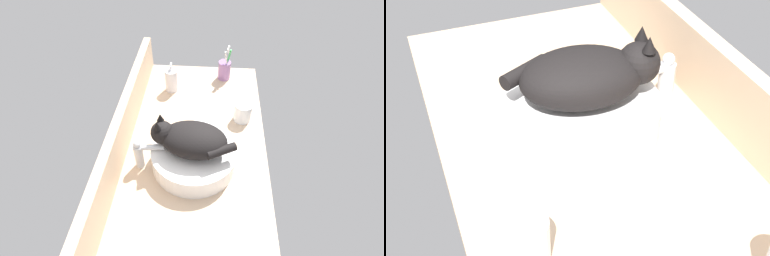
# 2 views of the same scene
# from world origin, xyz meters

# --- Properties ---
(ground_plane) EXTENTS (1.26, 0.61, 0.04)m
(ground_plane) POSITION_xyz_m (0.00, 0.00, -0.02)
(ground_plane) COLOR tan
(backsplash_panel) EXTENTS (1.26, 0.04, 0.17)m
(backsplash_panel) POSITION_xyz_m (0.00, 0.29, 0.08)
(backsplash_panel) COLOR #CCAD8C
(backsplash_panel) RESTS_ON ground_plane
(sink_basin) EXTENTS (0.33, 0.33, 0.08)m
(sink_basin) POSITION_xyz_m (-0.07, -0.01, 0.04)
(sink_basin) COLOR white
(sink_basin) RESTS_ON ground_plane
(cat) EXTENTS (0.20, 0.32, 0.14)m
(cat) POSITION_xyz_m (-0.07, 0.00, 0.14)
(cat) COLOR black
(cat) RESTS_ON sink_basin
(faucet) EXTENTS (0.04, 0.12, 0.14)m
(faucet) POSITION_xyz_m (-0.09, 0.19, 0.07)
(faucet) COLOR silver
(faucet) RESTS_ON ground_plane
(water_glass) EXTENTS (0.08, 0.08, 0.09)m
(water_glass) POSITION_xyz_m (0.20, -0.21, 0.04)
(water_glass) COLOR white
(water_glass) RESTS_ON ground_plane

